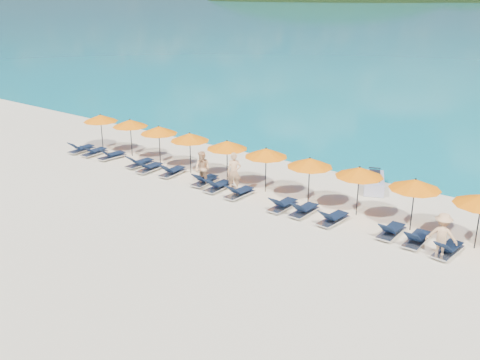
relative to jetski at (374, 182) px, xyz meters
The scene contains 31 objects.
ground 9.62m from the jetski, 114.81° to the right, with size 1400.00×1400.00×0.00m, color beige.
headland_main 613.32m from the jetski, 119.78° to the left, with size 374.00×242.00×126.50m.
headland_small 573.48m from the jetski, 105.61° to the left, with size 162.00×126.00×85.50m.
jetski is the anchor object (origin of this frame).
beachgoer_a 7.02m from the jetski, 140.54° to the right, with size 0.71×0.46×1.94m, color tan.
beachgoer_b 8.63m from the jetski, 145.94° to the right, with size 0.87×0.50×1.78m, color tan.
beachgoer_c 7.31m from the jetski, 46.40° to the right, with size 1.13×0.52×1.75m, color tan.
umbrella_0 16.92m from the jetski, 167.11° to the right, with size 2.10×2.10×2.28m.
umbrella_1 14.50m from the jetski, 165.86° to the right, with size 2.10×2.10×2.28m.
umbrella_2 12.09m from the jetski, 162.17° to the right, with size 2.10×2.10×2.28m.
umbrella_3 9.86m from the jetski, 157.46° to the right, with size 2.10×2.10×2.28m.
umbrella_4 7.60m from the jetski, 150.00° to the right, with size 2.10×2.10×2.28m.
umbrella_5 5.70m from the jetski, 138.18° to the right, with size 2.10×2.10×2.28m.
umbrella_6 4.36m from the jetski, 112.99° to the right, with size 2.10×2.10×2.28m.
umbrella_7 4.02m from the jetski, 77.28° to the right, with size 2.10×2.10×2.28m.
umbrella_8 5.17m from the jetski, 47.99° to the right, with size 2.10×2.10×2.28m.
lounger_0 17.70m from the jetski, 163.74° to the right, with size 0.70×1.73×0.66m.
lounger_1 16.58m from the jetski, 162.90° to the right, with size 0.74×1.74×0.66m.
lounger_2 15.16m from the jetski, 161.87° to the right, with size 0.77×1.75×0.66m.
lounger_3 12.88m from the jetski, 158.52° to the right, with size 0.70×1.73×0.66m.
lounger_4 11.99m from the jetski, 155.55° to the right, with size 0.73×1.74×0.66m.
lounger_5 10.54m from the jetski, 153.65° to the right, with size 0.79×1.75×0.66m.
lounger_6 8.51m from the jetski, 146.55° to the right, with size 0.75×1.74×0.66m.
lounger_7 7.79m from the jetski, 140.75° to the right, with size 0.66×1.71×0.66m.
lounger_8 6.83m from the jetski, 132.82° to the right, with size 0.68×1.72×0.66m.
lounger_9 5.47m from the jetski, 112.76° to the right, with size 0.64×1.71×0.66m.
lounger_10 5.08m from the jetski, 101.86° to the right, with size 0.64×1.71×0.66m.
lounger_11 5.04m from the jetski, 85.18° to the right, with size 0.78×1.75×0.66m.
lounger_12 5.52m from the jetski, 58.46° to the right, with size 0.63×1.70×0.66m.
lounger_13 6.23m from the jetski, 50.41° to the right, with size 0.64×1.71×0.66m.
lounger_14 7.21m from the jetski, 43.52° to the right, with size 0.78×1.75×0.66m.
Camera 1 is at (14.12, -15.22, 9.31)m, focal length 40.00 mm.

